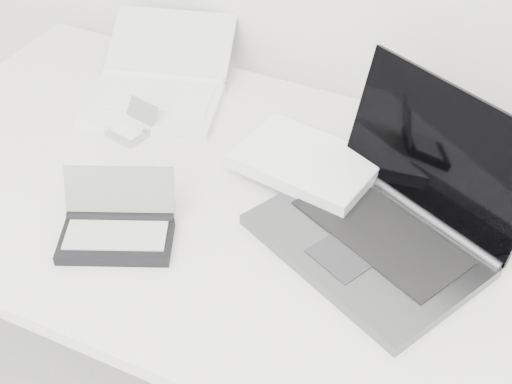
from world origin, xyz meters
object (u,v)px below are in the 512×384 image
at_px(desk, 280,227).
at_px(palmtop_charcoal, 117,228).
at_px(netbook_open_white, 158,86).
at_px(laptop_large, 362,200).

xyz_separation_m(desk, palmtop_charcoal, (-0.22, -0.19, 0.07)).
height_order(desk, netbook_open_white, netbook_open_white).
bearing_deg(netbook_open_white, laptop_large, -35.06).
height_order(desk, laptop_large, laptop_large).
xyz_separation_m(desk, netbook_open_white, (-0.39, 0.22, 0.07)).
height_order(netbook_open_white, palmtop_charcoal, netbook_open_white).
bearing_deg(desk, laptop_large, 16.63).
relative_size(laptop_large, palmtop_charcoal, 2.38).
bearing_deg(palmtop_charcoal, laptop_large, 8.06).
bearing_deg(netbook_open_white, palmtop_charcoal, -83.74).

